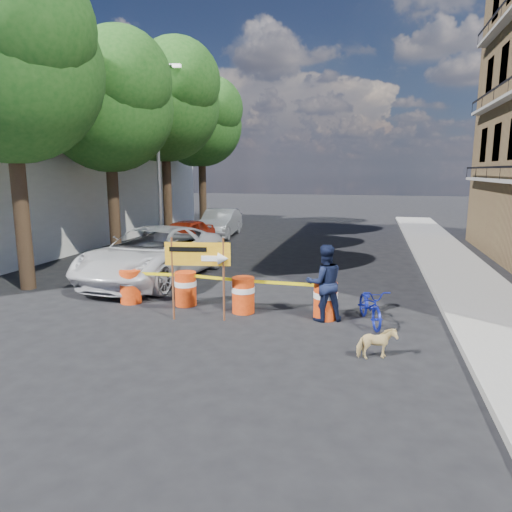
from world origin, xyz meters
The scene contains 19 objects.
ground centered at (0.00, 0.00, 0.00)m, with size 120.00×120.00×0.00m, color black.
sidewalk_east centered at (6.20, 6.00, 0.07)m, with size 2.40×40.00×0.15m, color gray.
white_building centered at (-13.00, 10.00, 3.00)m, with size 8.00×22.00×6.00m, color silver.
tree_near centered at (-6.73, 2.00, 6.36)m, with size 5.46×5.20×9.15m.
tree_mid_a centered at (-6.74, 7.00, 6.01)m, with size 5.25×5.00×8.68m.
tree_mid_b centered at (-6.73, 12.00, 6.71)m, with size 5.67×5.40×9.62m.
tree_far centered at (-6.74, 17.00, 6.22)m, with size 5.04×4.80×8.84m.
streetlamp centered at (-5.93, 9.50, 4.38)m, with size 1.25×0.18×8.00m.
barrel_far_left centered at (-3.02, 1.41, 0.47)m, with size 0.58×0.58×0.90m.
barrel_mid_left centered at (-1.49, 1.55, 0.47)m, with size 0.58×0.58×0.90m.
barrel_mid_right centered at (0.16, 1.32, 0.47)m, with size 0.58×0.58×0.90m.
barrel_far_right centered at (2.21, 1.31, 0.47)m, with size 0.58×0.58×0.90m.
detour_sign centered at (-0.50, 0.52, 1.47)m, with size 1.53×0.39×1.99m.
pedestrian centered at (2.18, 1.20, 0.92)m, with size 0.89×0.69×1.83m, color black.
bicycle centered at (3.26, 1.20, 0.84)m, with size 0.59×0.89×1.69m, color #131E9F.
dog centered at (3.38, -0.86, 0.31)m, with size 0.33×0.73×0.61m, color #E4C983.
suv_white centered at (-3.65, 4.02, 0.85)m, with size 2.82×6.12×1.70m, color silver.
sedan_red centered at (-4.80, 9.26, 0.70)m, with size 1.65×4.10×1.40m, color maroon.
sedan_silver centered at (-4.68, 13.97, 0.74)m, with size 1.58×4.52×1.49m, color #A3A7AA.
Camera 1 is at (3.16, -9.32, 3.51)m, focal length 32.00 mm.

